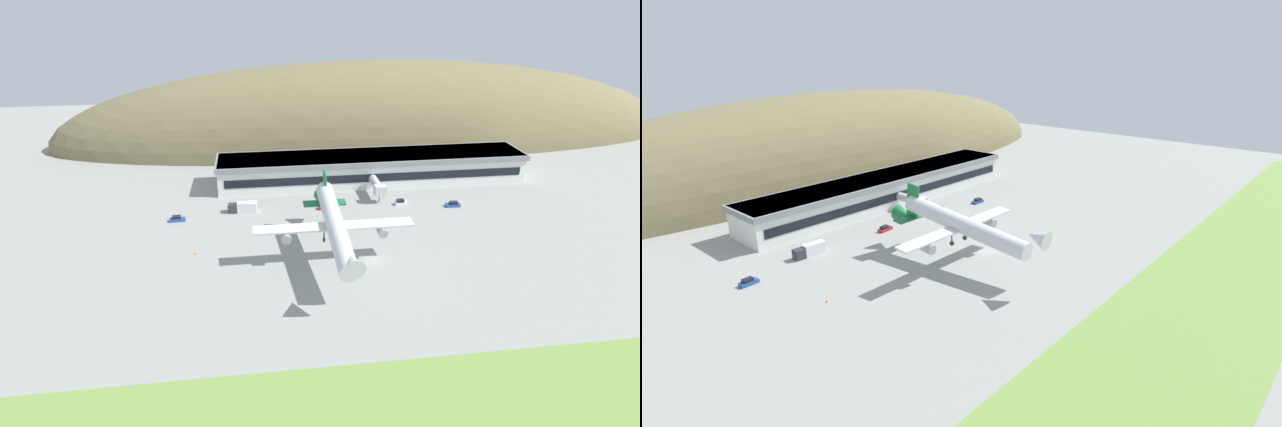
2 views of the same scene
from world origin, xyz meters
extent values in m
plane|color=gray|center=(0.00, 0.00, 0.00)|extent=(370.47, 370.47, 0.00)
cube|color=#759947|center=(0.00, -49.97, 0.04)|extent=(333.42, 31.36, 0.08)
ellipsoid|color=olive|center=(24.20, 100.86, 0.00)|extent=(262.07, 63.12, 64.36)
cube|color=white|center=(11.23, 51.41, 4.64)|extent=(98.98, 15.68, 9.28)
cube|color=gray|center=(11.23, 51.41, 8.45)|extent=(100.18, 16.88, 1.67)
cube|color=black|center=(11.23, 43.52, 4.18)|extent=(95.02, 0.16, 2.60)
cylinder|color=silver|center=(9.71, 38.56, 4.00)|extent=(2.60, 10.01, 2.60)
cube|color=silver|center=(9.71, 33.56, 4.00)|extent=(3.38, 2.86, 2.86)
cylinder|color=slate|center=(9.71, 34.06, 2.00)|extent=(0.36, 0.36, 4.00)
cylinder|color=silver|center=(-9.27, -0.12, 9.80)|extent=(4.25, 36.07, 7.99)
cone|color=silver|center=(-9.27, -20.25, 11.93)|extent=(4.16, 5.08, 4.63)
cone|color=#196B38|center=(-9.27, 20.44, 7.63)|extent=(4.16, 5.93, 4.72)
cube|color=#196B38|center=(-9.27, 17.06, 12.31)|extent=(0.50, 4.71, 9.00)
cube|color=#196B38|center=(-9.27, 17.27, 7.96)|extent=(11.04, 2.99, 0.67)
cube|color=silver|center=(-9.27, 1.66, 8.87)|extent=(37.16, 3.63, 0.83)
cylinder|color=#9E9EA3|center=(-20.41, 1.12, 7.37)|extent=(2.30, 3.82, 2.67)
cylinder|color=#9E9EA3|center=(1.88, 1.12, 7.37)|extent=(2.30, 3.82, 2.67)
cylinder|color=#2D2D2D|center=(-11.60, 1.66, 6.60)|extent=(0.28, 0.28, 2.20)
cylinder|color=#2D2D2D|center=(-11.60, 1.66, 5.50)|extent=(0.45, 1.10, 1.10)
cylinder|color=#2D2D2D|center=(-6.93, 1.66, 6.60)|extent=(0.28, 0.28, 2.20)
cylinder|color=#2D2D2D|center=(-6.93, 1.66, 5.50)|extent=(0.45, 1.10, 1.10)
cylinder|color=#2D2D2D|center=(-9.27, -12.59, 8.21)|extent=(0.22, 0.22, 1.98)
cylinder|color=#2D2D2D|center=(-9.27, -12.59, 7.22)|extent=(0.30, 0.82, 0.82)
cube|color=#B21E1E|center=(-6.96, 31.27, 0.41)|extent=(4.51, 2.13, 0.81)
cube|color=black|center=(-7.18, 31.25, 1.15)|extent=(2.52, 1.69, 0.67)
cube|color=silver|center=(15.61, 31.30, 0.46)|extent=(3.74, 2.07, 0.92)
cube|color=black|center=(15.43, 31.28, 1.29)|extent=(2.09, 1.69, 0.75)
cube|color=#264C99|center=(-48.57, 28.41, 0.43)|extent=(4.27, 1.99, 0.87)
cube|color=black|center=(-48.78, 28.39, 1.22)|extent=(2.39, 1.60, 0.71)
cube|color=#264C99|center=(30.35, 27.95, 0.42)|extent=(4.22, 2.05, 0.83)
cube|color=black|center=(30.56, 27.95, 1.18)|extent=(2.34, 1.69, 0.68)
cube|color=#333338|center=(-33.57, 32.34, 1.26)|extent=(2.74, 2.52, 2.51)
cube|color=black|center=(-34.90, 32.42, 1.71)|extent=(0.20, 2.02, 1.11)
cube|color=silver|center=(-29.50, 32.10, 1.49)|extent=(5.67, 2.70, 2.97)
cube|color=orange|center=(-41.99, 8.84, 0.01)|extent=(0.52, 0.52, 0.03)
cone|color=orange|center=(-41.99, 8.84, 0.31)|extent=(0.40, 0.40, 0.55)
camera|label=1|loc=(-26.12, -99.74, 59.23)|focal=28.00mm
camera|label=2|loc=(-92.47, -71.52, 50.16)|focal=28.00mm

